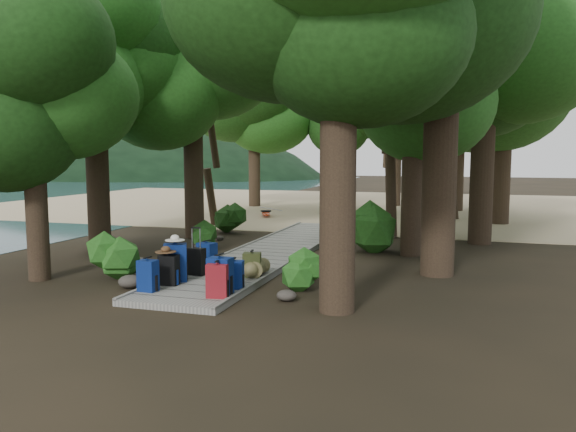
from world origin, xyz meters
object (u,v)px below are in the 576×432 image
(backpack_right_a, at_px, (218,279))
(sun_lounger, at_px, (416,213))
(backpack_left_a, at_px, (148,274))
(kayak, at_px, (266,212))
(backpack_left_d, at_px, (207,253))
(backpack_right_c, at_px, (234,273))
(duffel_right_khaki, at_px, (257,267))
(backpack_right_d, at_px, (252,264))
(backpack_left_b, at_px, (169,268))
(backpack_left_c, at_px, (175,261))
(suitcase_on_boardwalk, at_px, (196,261))
(backpack_right_b, at_px, (220,274))
(lone_suitcase_on_sand, at_px, (342,216))

(backpack_right_a, bearing_deg, sun_lounger, 71.21)
(backpack_left_a, distance_m, kayak, 14.11)
(backpack_left_a, bearing_deg, backpack_left_d, 93.75)
(backpack_left_a, bearing_deg, backpack_right_c, 30.15)
(backpack_right_a, bearing_deg, backpack_right_c, 79.44)
(backpack_right_a, xyz_separation_m, duffel_right_khaki, (0.04, 1.94, -0.16))
(backpack_right_d, bearing_deg, backpack_left_a, -142.75)
(sun_lounger, bearing_deg, backpack_right_a, -113.53)
(backpack_left_b, distance_m, backpack_left_c, 0.36)
(kayak, bearing_deg, backpack_left_d, -99.81)
(backpack_left_a, distance_m, suitcase_on_boardwalk, 1.61)
(backpack_left_d, distance_m, backpack_right_d, 1.56)
(backpack_left_b, relative_size, duffel_right_khaki, 1.25)
(backpack_left_a, height_order, duffel_right_khaki, backpack_left_a)
(backpack_left_a, distance_m, backpack_left_d, 2.47)
(backpack_left_b, height_order, sun_lounger, backpack_left_b)
(backpack_right_a, relative_size, backpack_right_d, 1.20)
(backpack_left_c, distance_m, duffel_right_khaki, 1.73)
(backpack_right_a, height_order, backpack_right_b, backpack_right_b)
(lone_suitcase_on_sand, distance_m, sun_lounger, 3.27)
(lone_suitcase_on_sand, height_order, kayak, lone_suitcase_on_sand)
(duffel_right_khaki, bearing_deg, backpack_right_b, -100.57)
(backpack_left_d, distance_m, kayak, 11.70)
(duffel_right_khaki, distance_m, kayak, 12.63)
(backpack_left_b, distance_m, backpack_right_c, 1.35)
(backpack_right_c, bearing_deg, lone_suitcase_on_sand, 81.36)
(backpack_left_b, relative_size, sun_lounger, 0.36)
(backpack_right_a, bearing_deg, backpack_left_c, 136.02)
(backpack_left_b, distance_m, sun_lounger, 14.09)
(backpack_right_a, distance_m, suitcase_on_boardwalk, 2.04)
(backpack_right_a, distance_m, backpack_right_c, 0.73)
(backpack_right_c, height_order, lone_suitcase_on_sand, backpack_right_c)
(duffel_right_khaki, relative_size, suitcase_on_boardwalk, 0.91)
(backpack_left_b, height_order, backpack_left_d, backpack_left_b)
(backpack_right_d, relative_size, duffel_right_khaki, 1.07)
(backpack_left_a, bearing_deg, duffel_right_khaki, 56.83)
(suitcase_on_boardwalk, height_order, kayak, suitcase_on_boardwalk)
(duffel_right_khaki, bearing_deg, lone_suitcase_on_sand, 83.29)
(backpack_left_d, height_order, backpack_right_a, backpack_right_a)
(kayak, height_order, sun_lounger, sun_lounger)
(backpack_right_b, relative_size, kayak, 0.23)
(backpack_right_d, bearing_deg, backpack_right_b, -103.90)
(backpack_right_b, bearing_deg, backpack_left_c, 150.75)
(backpack_right_a, relative_size, backpack_right_c, 1.14)
(backpack_left_a, bearing_deg, suitcase_on_boardwalk, 86.97)
(suitcase_on_boardwalk, relative_size, sun_lounger, 0.32)
(backpack_left_b, height_order, backpack_left_c, backpack_left_c)
(backpack_left_b, xyz_separation_m, backpack_right_c, (1.35, 0.12, -0.03))
(backpack_right_a, bearing_deg, backpack_left_a, 169.49)
(backpack_right_b, distance_m, kayak, 14.29)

